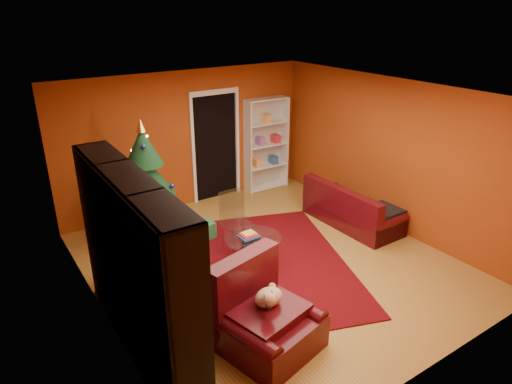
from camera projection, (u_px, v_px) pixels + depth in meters
floor at (270, 264)px, 7.05m from camera, size 5.00×5.50×0.05m
ceiling at (273, 92)px, 6.03m from camera, size 5.00×5.50×0.05m
wall_back at (187, 140)px, 8.67m from camera, size 5.00×0.05×2.60m
wall_left at (93, 230)px, 5.25m from camera, size 0.05×5.50×2.60m
wall_right at (391, 155)px, 7.84m from camera, size 0.05×5.50×2.60m
doorway at (216, 148)px, 9.04m from camera, size 1.06×0.60×2.16m
rug at (251, 266)px, 6.94m from camera, size 3.80×4.09×0.02m
media_unit at (136, 267)px, 4.97m from camera, size 0.45×2.77×2.12m
christmas_tree at (147, 186)px, 7.25m from camera, size 1.57×1.57×2.11m
gift_box_teal at (131, 233)px, 7.65m from camera, size 0.29×0.29×0.28m
gift_box_green at (205, 230)px, 7.73m from camera, size 0.33×0.33×0.29m
gift_box_red at (148, 212)px, 8.48m from camera, size 0.27×0.27×0.23m
white_bookshelf at (266, 145)px, 9.52m from camera, size 0.93×0.37×1.99m
armchair at (269, 316)px, 5.18m from camera, size 1.32×1.32×0.86m
dog at (269, 297)px, 5.16m from camera, size 0.46×0.38×0.28m
sofa at (353, 204)px, 8.15m from camera, size 0.84×1.82×0.78m
coffee_table at (253, 250)px, 6.95m from camera, size 0.90×0.90×0.55m
acrylic_chair at (238, 224)px, 7.30m from camera, size 0.47×0.51×0.87m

